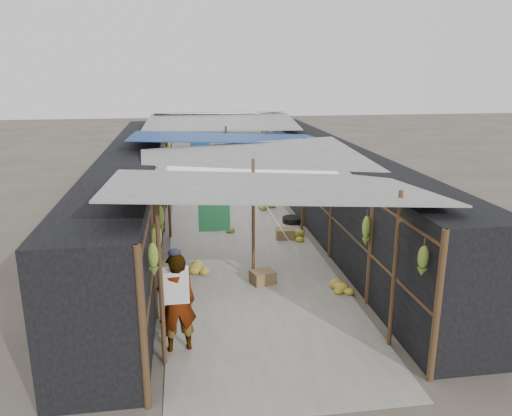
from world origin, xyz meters
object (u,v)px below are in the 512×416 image
vendor_elderly (177,303)px  black_basin (292,220)px  crate_near (263,277)px  vendor_seated (240,180)px  shopper_blue (207,176)px

vendor_elderly → black_basin: bearing=-126.2°
crate_near → vendor_elderly: vendor_elderly is taller
crate_near → vendor_elderly: bearing=-144.1°
vendor_elderly → vendor_seated: vendor_elderly is taller
crate_near → vendor_elderly: (-1.75, -2.31, 0.69)m
shopper_blue → vendor_seated: 1.88m
vendor_elderly → shopper_blue: shopper_blue is taller
shopper_blue → vendor_seated: (1.30, 1.28, -0.45)m
vendor_seated → crate_near: bearing=-29.4°
crate_near → shopper_blue: shopper_blue is taller
vendor_seated → vendor_elderly: bearing=-37.9°
vendor_elderly → crate_near: bearing=-136.0°
crate_near → vendor_elderly: size_ratio=0.29×
black_basin → vendor_elderly: (-3.29, -6.39, 0.74)m
vendor_elderly → vendor_seated: size_ratio=2.10×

